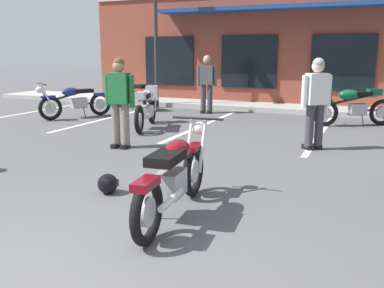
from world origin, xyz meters
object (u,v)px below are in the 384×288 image
at_px(helmet_on_pavement, 108,184).
at_px(person_in_shorts_foreground, 120,97).
at_px(motorcycle_green_cafe_racer, 350,104).
at_px(person_by_back_row, 316,98).
at_px(motorcycle_foreground_classic, 174,175).
at_px(motorcycle_cream_vintage, 75,101).
at_px(person_in_black_shirt, 207,81).
at_px(motorcycle_silver_naked, 147,105).
at_px(motorcycle_black_cruiser, 134,94).

bearing_deg(helmet_on_pavement, person_in_shorts_foreground, 118.95).
bearing_deg(motorcycle_green_cafe_racer, person_in_shorts_foreground, -131.78).
distance_m(person_by_back_row, helmet_on_pavement, 4.24).
distance_m(motorcycle_foreground_classic, motorcycle_cream_vintage, 7.69).
height_order(person_in_black_shirt, helmet_on_pavement, person_in_black_shirt).
relative_size(motorcycle_silver_naked, helmet_on_pavement, 7.88).
relative_size(motorcycle_black_cruiser, motorcycle_silver_naked, 1.00).
bearing_deg(person_in_black_shirt, person_by_back_row, -45.72).
bearing_deg(motorcycle_black_cruiser, motorcycle_cream_vintage, -103.39).
height_order(motorcycle_black_cruiser, motorcycle_silver_naked, same).
relative_size(motorcycle_black_cruiser, person_in_black_shirt, 1.23).
distance_m(motorcycle_foreground_classic, person_by_back_row, 4.09).
bearing_deg(motorcycle_green_cafe_racer, helmet_on_pavement, -110.87).
relative_size(motorcycle_black_cruiser, helmet_on_pavement, 7.89).
xyz_separation_m(motorcycle_black_cruiser, motorcycle_silver_naked, (2.00, -2.73, 0.07)).
bearing_deg(motorcycle_silver_naked, motorcycle_cream_vintage, 168.31).
distance_m(motorcycle_black_cruiser, motorcycle_cream_vintage, 2.27).
bearing_deg(motorcycle_black_cruiser, motorcycle_silver_naked, -53.80).
relative_size(motorcycle_silver_naked, person_by_back_row, 1.22).
xyz_separation_m(motorcycle_black_cruiser, helmet_on_pavement, (3.92, -7.19, -0.33)).
bearing_deg(person_in_black_shirt, motorcycle_black_cruiser, -178.55).
xyz_separation_m(motorcycle_silver_naked, motorcycle_green_cafe_racer, (4.43, 2.12, 0.00)).
bearing_deg(helmet_on_pavement, motorcycle_foreground_classic, -16.73).
distance_m(motorcycle_cream_vintage, person_by_back_row, 6.67).
bearing_deg(helmet_on_pavement, motorcycle_green_cafe_racer, 69.13).
relative_size(motorcycle_black_cruiser, motorcycle_cream_vintage, 1.07).
bearing_deg(person_by_back_row, motorcycle_black_cruiser, 149.10).
relative_size(motorcycle_black_cruiser, motorcycle_green_cafe_racer, 1.08).
distance_m(person_in_black_shirt, person_in_shorts_foreground, 4.93).
bearing_deg(person_in_black_shirt, helmet_on_pavement, -78.41).
bearing_deg(motorcycle_foreground_classic, motorcycle_cream_vintage, 136.23).
height_order(motorcycle_foreground_classic, person_in_shorts_foreground, person_in_shorts_foreground).
bearing_deg(person_in_black_shirt, motorcycle_foreground_classic, -71.12).
distance_m(motorcycle_foreground_classic, helmet_on_pavement, 1.20).
height_order(motorcycle_green_cafe_racer, person_in_black_shirt, person_in_black_shirt).
bearing_deg(person_by_back_row, motorcycle_green_cafe_racer, 81.54).
xyz_separation_m(motorcycle_silver_naked, motorcycle_cream_vintage, (-2.52, 0.52, -0.07)).
bearing_deg(motorcycle_foreground_classic, motorcycle_black_cruiser, 123.74).
height_order(motorcycle_silver_naked, person_in_black_shirt, person_in_black_shirt).
distance_m(motorcycle_black_cruiser, motorcycle_silver_naked, 3.38).
height_order(motorcycle_green_cafe_racer, helmet_on_pavement, motorcycle_green_cafe_racer).
xyz_separation_m(motorcycle_foreground_classic, person_by_back_row, (0.96, 3.94, 0.49)).
relative_size(motorcycle_cream_vintage, person_in_black_shirt, 1.15).
xyz_separation_m(motorcycle_cream_vintage, helmet_on_pavement, (4.44, -4.98, -0.33)).
xyz_separation_m(motorcycle_foreground_classic, person_in_black_shirt, (-2.59, 7.59, 0.49)).
xyz_separation_m(person_by_back_row, helmet_on_pavement, (-2.07, -3.61, -0.82)).
relative_size(person_by_back_row, helmet_on_pavement, 6.44).
bearing_deg(person_by_back_row, motorcycle_cream_vintage, 168.06).
relative_size(motorcycle_cream_vintage, helmet_on_pavement, 7.39).
bearing_deg(motorcycle_cream_vintage, motorcycle_black_cruiser, 76.61).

